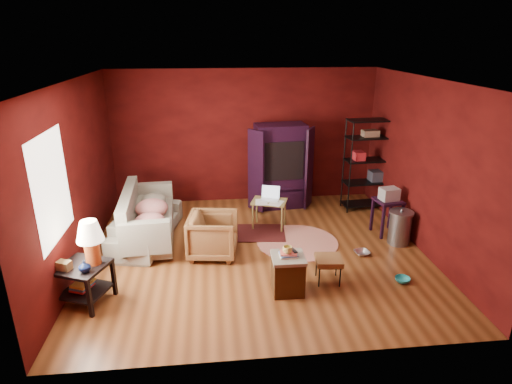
% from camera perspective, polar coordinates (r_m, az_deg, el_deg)
% --- Properties ---
extents(room, '(5.54, 5.04, 2.84)m').
position_cam_1_polar(room, '(6.66, -0.14, 2.61)').
color(room, brown).
rests_on(room, ground).
extents(sofa, '(0.95, 2.02, 0.76)m').
position_cam_1_polar(sofa, '(7.74, -14.44, -3.58)').
color(sofa, gray).
rests_on(sofa, ground).
extents(armchair, '(0.81, 0.85, 0.78)m').
position_cam_1_polar(armchair, '(7.01, -5.76, -5.51)').
color(armchair, black).
rests_on(armchair, ground).
extents(pet_bowl_steel, '(0.26, 0.11, 0.25)m').
position_cam_1_polar(pet_bowl_steel, '(7.31, 13.99, -7.23)').
color(pet_bowl_steel, silver).
rests_on(pet_bowl_steel, ground).
extents(pet_bowl_turquoise, '(0.23, 0.14, 0.22)m').
position_cam_1_polar(pet_bowl_turquoise, '(6.73, 19.01, -10.46)').
color(pet_bowl_turquoise, '#28B3BA').
rests_on(pet_bowl_turquoise, ground).
extents(vase, '(0.20, 0.20, 0.15)m').
position_cam_1_polar(vase, '(5.96, -21.90, -9.20)').
color(vase, '#0B153A').
rests_on(vase, side_table).
extents(mug, '(0.16, 0.14, 0.13)m').
position_cam_1_polar(mug, '(5.87, 4.22, -7.58)').
color(mug, '#CEBF65').
rests_on(mug, hamper).
extents(side_table, '(0.77, 0.77, 1.18)m').
position_cam_1_polar(side_table, '(6.09, -21.63, -7.78)').
color(side_table, black).
rests_on(side_table, ground).
extents(sofa_cushions, '(0.92, 2.05, 0.84)m').
position_cam_1_polar(sofa_cushions, '(7.70, -14.45, -3.48)').
color(sofa_cushions, gray).
rests_on(sofa_cushions, sofa).
extents(hamper, '(0.46, 0.46, 0.64)m').
position_cam_1_polar(hamper, '(6.09, 4.27, -10.73)').
color(hamper, '#44250F').
rests_on(hamper, ground).
extents(footstool, '(0.41, 0.41, 0.39)m').
position_cam_1_polar(footstool, '(6.37, 9.67, -9.05)').
color(footstool, black).
rests_on(footstool, ground).
extents(rug_round, '(1.81, 1.81, 0.01)m').
position_cam_1_polar(rug_round, '(7.58, 5.53, -6.66)').
color(rug_round, beige).
rests_on(rug_round, ground).
extents(rug_oriental, '(1.19, 0.85, 0.01)m').
position_cam_1_polar(rug_oriental, '(7.86, -0.26, -5.46)').
color(rug_oriental, '#541616').
rests_on(rug_oriental, ground).
extents(laptop_desk, '(0.73, 0.63, 0.78)m').
position_cam_1_polar(laptop_desk, '(7.94, 1.79, -1.53)').
color(laptop_desk, olive).
rests_on(laptop_desk, ground).
extents(tv_armoire, '(1.37, 0.79, 1.75)m').
position_cam_1_polar(tv_armoire, '(8.82, 3.26, 3.64)').
color(tv_armoire, black).
rests_on(tv_armoire, ground).
extents(wire_shelving, '(0.94, 0.46, 1.87)m').
position_cam_1_polar(wire_shelving, '(8.96, 14.75, 4.05)').
color(wire_shelving, black).
rests_on(wire_shelving, ground).
extents(small_stand, '(0.50, 0.50, 0.88)m').
position_cam_1_polar(small_stand, '(7.98, 17.26, -1.00)').
color(small_stand, black).
rests_on(small_stand, ground).
extents(trash_can, '(0.52, 0.52, 0.64)m').
position_cam_1_polar(trash_can, '(7.80, 18.63, -4.48)').
color(trash_can, gray).
rests_on(trash_can, ground).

